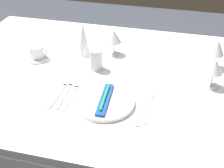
% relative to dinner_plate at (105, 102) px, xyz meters
% --- Properties ---
extents(dining_table, '(1.80, 1.11, 0.74)m').
position_rel_dinner_plate_xyz_m(dining_table, '(0.03, 0.22, -0.09)').
color(dining_table, white).
rests_on(dining_table, ground).
extents(dinner_plate, '(0.24, 0.24, 0.02)m').
position_rel_dinner_plate_xyz_m(dinner_plate, '(0.00, 0.00, 0.00)').
color(dinner_plate, white).
rests_on(dinner_plate, dining_table).
extents(toothbrush_package, '(0.05, 0.21, 0.02)m').
position_rel_dinner_plate_xyz_m(toothbrush_package, '(0.00, 0.00, 0.02)').
color(toothbrush_package, blue).
rests_on(toothbrush_package, dinner_plate).
extents(fork_outer, '(0.02, 0.21, 0.00)m').
position_rel_dinner_plate_xyz_m(fork_outer, '(-0.15, 0.03, -0.01)').
color(fork_outer, beige).
rests_on(fork_outer, dining_table).
extents(fork_inner, '(0.02, 0.22, 0.00)m').
position_rel_dinner_plate_xyz_m(fork_inner, '(-0.18, 0.03, -0.01)').
color(fork_inner, beige).
rests_on(fork_inner, dining_table).
extents(fork_salad, '(0.02, 0.21, 0.00)m').
position_rel_dinner_plate_xyz_m(fork_salad, '(-0.21, 0.03, -0.01)').
color(fork_salad, beige).
rests_on(fork_salad, dining_table).
extents(dinner_knife, '(0.02, 0.23, 0.00)m').
position_rel_dinner_plate_xyz_m(dinner_knife, '(0.15, 0.01, -0.01)').
color(dinner_knife, beige).
rests_on(dinner_knife, dining_table).
extents(spoon_soup, '(0.03, 0.21, 0.01)m').
position_rel_dinner_plate_xyz_m(spoon_soup, '(0.18, 0.05, -0.01)').
color(spoon_soup, beige).
rests_on(spoon_soup, dining_table).
extents(saucer_left, '(0.12, 0.12, 0.01)m').
position_rel_dinner_plate_xyz_m(saucer_left, '(-0.43, 0.28, -0.00)').
color(saucer_left, white).
rests_on(saucer_left, dining_table).
extents(coffee_cup_left, '(0.10, 0.07, 0.06)m').
position_rel_dinner_plate_xyz_m(coffee_cup_left, '(-0.43, 0.28, 0.03)').
color(coffee_cup_left, white).
rests_on(coffee_cup_left, saucer_left).
extents(wine_glass_centre, '(0.07, 0.07, 0.14)m').
position_rel_dinner_plate_xyz_m(wine_glass_centre, '(0.42, 0.24, 0.09)').
color(wine_glass_centre, silver).
rests_on(wine_glass_centre, dining_table).
extents(wine_glass_left, '(0.08, 0.08, 0.13)m').
position_rel_dinner_plate_xyz_m(wine_glass_left, '(-0.07, 0.43, 0.08)').
color(wine_glass_left, silver).
rests_on(wine_glass_left, dining_table).
extents(wine_glass_right, '(0.08, 0.08, 0.14)m').
position_rel_dinner_plate_xyz_m(wine_glass_right, '(0.44, 0.41, 0.09)').
color(wine_glass_right, silver).
rests_on(wine_glass_right, dining_table).
extents(drink_tumbler, '(0.06, 0.06, 0.10)m').
position_rel_dinner_plate_xyz_m(drink_tumbler, '(-0.11, 0.26, 0.04)').
color(drink_tumbler, silver).
rests_on(drink_tumbler, dining_table).
extents(napkin_folded, '(0.07, 0.07, 0.18)m').
position_rel_dinner_plate_xyz_m(napkin_folded, '(-0.22, 0.38, 0.08)').
color(napkin_folded, white).
rests_on(napkin_folded, dining_table).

